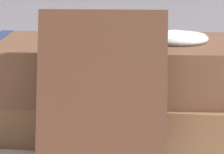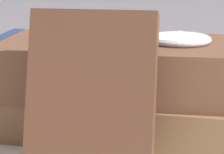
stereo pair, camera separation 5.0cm
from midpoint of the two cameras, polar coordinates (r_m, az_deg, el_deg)
The scene contains 6 objects.
ground_plane at distance 0.47m, azimuth -1.68°, elevation -7.73°, with size 3.00×3.00×0.00m, color beige.
book_flat_bottom at distance 0.51m, azimuth 3.02°, elevation -3.52°, with size 0.27×0.15×0.04m.
book_flat_top at distance 0.49m, azimuth 2.21°, elevation 1.07°, with size 0.23×0.12×0.05m.
book_leaning_front at distance 0.40m, azimuth 1.37°, elevation -2.62°, with size 0.10×0.06×0.13m.
pocket_watch at distance 0.49m, azimuth 10.21°, elevation 4.00°, with size 0.06×0.06×0.01m.
reading_glasses at distance 0.63m, azimuth -0.75°, elevation -1.60°, with size 0.10×0.07×0.00m.
Camera 2 is at (0.11, -0.42, 0.17)m, focal length 85.00 mm.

